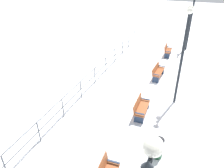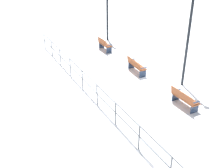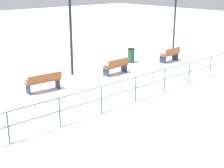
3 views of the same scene
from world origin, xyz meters
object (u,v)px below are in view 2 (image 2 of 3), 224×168
Objects in this scene: bench_third at (136,66)px; lamppost_middle at (190,24)px; bench_fourth at (104,44)px; lamppost_far at (107,3)px; bench_second at (184,99)px.

lamppost_middle reaches higher than bench_third.
bench_fourth is 3.61m from lamppost_far.
lamppost_middle is at bearing -90.00° from lamppost_far.
lamppost_middle is at bearing -78.85° from bench_fourth.
lamppost_middle is at bearing -56.28° from bench_third.
lamppost_middle is (1.50, 1.81, 2.98)m from bench_second.
bench_fourth is 7.66m from lamppost_middle.
bench_third is at bearing 88.65° from bench_second.
lamppost_far is (1.50, 10.94, 2.52)m from bench_second.
bench_third is 0.37× the size of lamppost_far.
bench_second is 3.79m from lamppost_middle.
lamppost_middle is (1.43, -2.57, 2.95)m from bench_third.
lamppost_far is at bearing 90.00° from lamppost_middle.
lamppost_far reaches higher than bench_second.
bench_fourth is 0.31× the size of lamppost_far.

